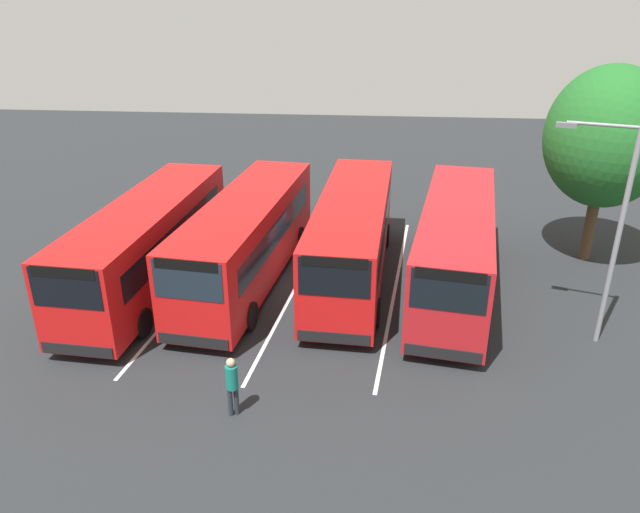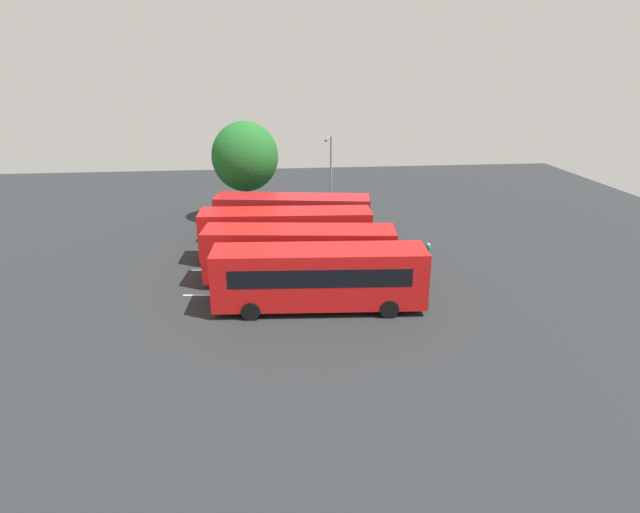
{
  "view_description": "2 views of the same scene",
  "coord_description": "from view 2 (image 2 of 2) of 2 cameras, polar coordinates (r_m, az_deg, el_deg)",
  "views": [
    {
      "loc": [
        20.26,
        2.69,
        10.27
      ],
      "look_at": [
        0.86,
        0.94,
        1.55
      ],
      "focal_mm": 33.72,
      "sensor_mm": 36.0,
      "label": 1
    },
    {
      "loc": [
        -1.93,
        -30.01,
        11.97
      ],
      "look_at": [
        1.14,
        -0.93,
        1.21
      ],
      "focal_mm": 29.7,
      "sensor_mm": 36.0,
      "label": 2
    }
  ],
  "objects": [
    {
      "name": "ground_plane",
      "position": [
        32.37,
        -2.18,
        -1.51
      ],
      "size": [
        66.53,
        66.53,
        0.0
      ],
      "primitive_type": "plane",
      "color": "#232628"
    },
    {
      "name": "bus_far_left",
      "position": [
        26.76,
        -0.0,
        -2.16
      ],
      "size": [
        10.88,
        3.16,
        3.26
      ],
      "rotation": [
        0.0,
        0.0,
        -0.07
      ],
      "color": "red",
      "rests_on": "ground"
    },
    {
      "name": "bus_center_left",
      "position": [
        29.97,
        -2.16,
        0.33
      ],
      "size": [
        10.94,
        3.65,
        3.26
      ],
      "rotation": [
        0.0,
        0.0,
        -0.12
      ],
      "color": "red",
      "rests_on": "ground"
    },
    {
      "name": "bus_center_right",
      "position": [
        33.63,
        -3.64,
        2.54
      ],
      "size": [
        10.86,
        3.07,
        3.26
      ],
      "rotation": [
        0.0,
        0.0,
        -0.06
      ],
      "color": "red",
      "rests_on": "ground"
    },
    {
      "name": "bus_far_right",
      "position": [
        37.26,
        -2.93,
        4.32
      ],
      "size": [
        10.98,
        4.12,
        3.26
      ],
      "rotation": [
        0.0,
        0.0,
        -0.16
      ],
      "color": "#AD191E",
      "rests_on": "ground"
    },
    {
      "name": "pedestrian",
      "position": [
        32.74,
        11.55,
        0.25
      ],
      "size": [
        0.42,
        0.42,
        1.74
      ],
      "rotation": [
        0.0,
        0.0,
        3.55
      ],
      "color": "#232833",
      "rests_on": "ground"
    },
    {
      "name": "street_lamp",
      "position": [
        40.88,
        1.13,
        8.95
      ],
      "size": [
        0.84,
        2.22,
        6.89
      ],
      "rotation": [
        0.0,
        0.0,
        -1.88
      ],
      "color": "gray",
      "rests_on": "ground"
    },
    {
      "name": "depot_tree",
      "position": [
        42.19,
        -8.08,
        10.59
      ],
      "size": [
        5.15,
        4.64,
        7.79
      ],
      "color": "#4C3823",
      "rests_on": "ground"
    },
    {
      "name": "lane_stripe_outer_left",
      "position": [
        28.96,
        -1.67,
        -4.21
      ],
      "size": [
        13.22,
        1.58,
        0.01
      ],
      "primitive_type": "cube",
      "rotation": [
        0.0,
        0.0,
        -0.11
      ],
      "color": "silver",
      "rests_on": "ground"
    },
    {
      "name": "lane_stripe_inner_left",
      "position": [
        32.37,
        -2.18,
        -1.51
      ],
      "size": [
        13.22,
        1.58,
        0.01
      ],
      "primitive_type": "cube",
      "rotation": [
        0.0,
        0.0,
        -0.11
      ],
      "color": "silver",
      "rests_on": "ground"
    },
    {
      "name": "lane_stripe_inner_right",
      "position": [
        35.83,
        -2.59,
        0.68
      ],
      "size": [
        13.22,
        1.58,
        0.01
      ],
      "primitive_type": "cube",
      "rotation": [
        0.0,
        0.0,
        -0.11
      ],
      "color": "silver",
      "rests_on": "ground"
    }
  ]
}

